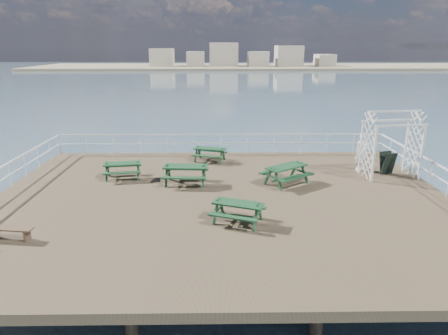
% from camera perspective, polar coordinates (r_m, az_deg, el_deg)
% --- Properties ---
extents(ground, '(18.00, 14.00, 0.30)m').
position_cam_1_polar(ground, '(15.70, -0.28, -4.92)').
color(ground, brown).
rests_on(ground, ground).
extents(sea_backdrop, '(300.00, 300.00, 9.20)m').
position_cam_1_polar(sea_backdrop, '(149.30, 4.14, 14.57)').
color(sea_backdrop, '#384F5F').
rests_on(sea_backdrop, ground).
extents(railing, '(17.77, 13.76, 1.10)m').
position_cam_1_polar(railing, '(17.80, -0.60, 1.23)').
color(railing, silver).
rests_on(railing, ground).
extents(picnic_table_a, '(1.81, 1.54, 0.80)m').
position_cam_1_polar(picnic_table_a, '(18.43, -14.29, 0.07)').
color(picnic_table_a, '#12331C').
rests_on(picnic_table_a, ground).
extents(picnic_table_b, '(1.89, 1.68, 0.78)m').
position_cam_1_polar(picnic_table_b, '(20.53, -2.05, 2.28)').
color(picnic_table_b, '#12331C').
rests_on(picnic_table_b, ground).
extents(picnic_table_c, '(2.42, 2.33, 0.92)m').
position_cam_1_polar(picnic_table_c, '(17.28, 8.94, -0.46)').
color(picnic_table_c, '#12331C').
rests_on(picnic_table_c, ground).
extents(picnic_table_d, '(2.03, 1.85, 0.81)m').
position_cam_1_polar(picnic_table_d, '(13.41, 1.99, -5.80)').
color(picnic_table_d, '#12331C').
rests_on(picnic_table_d, ground).
extents(picnic_table_e, '(1.96, 1.61, 0.91)m').
position_cam_1_polar(picnic_table_e, '(17.16, -5.51, -0.46)').
color(picnic_table_e, '#12331C').
rests_on(picnic_table_e, ground).
extents(flat_bench_near, '(1.43, 0.50, 0.40)m').
position_cam_1_polar(flat_bench_near, '(13.95, -28.22, -7.97)').
color(flat_bench_near, brown).
rests_on(flat_bench_near, ground).
extents(trellis_arbor, '(2.56, 1.58, 3.01)m').
position_cam_1_polar(trellis_arbor, '(19.37, 22.75, 2.62)').
color(trellis_arbor, silver).
rests_on(trellis_arbor, ground).
extents(sandwich_board, '(0.77, 0.66, 1.07)m').
position_cam_1_polar(sandwich_board, '(19.88, 22.30, 0.56)').
color(sandwich_board, black).
rests_on(sandwich_board, ground).
extents(person, '(0.66, 0.44, 1.81)m').
position_cam_1_polar(person, '(19.92, 19.16, 2.08)').
color(person, white).
rests_on(person, ground).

